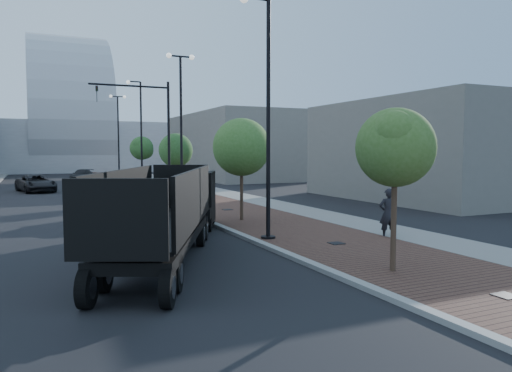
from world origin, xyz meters
name	(u,v)px	position (x,y,z in m)	size (l,w,h in m)	color
ground	(465,331)	(0.00, 0.00, 0.00)	(220.00, 220.00, 0.00)	black
sidewalk	(160,186)	(3.50, 40.00, 0.06)	(7.00, 140.00, 0.12)	#4C2D23
concrete_strip	(187,185)	(6.20, 40.00, 0.07)	(2.40, 140.00, 0.13)	slate
curb	(123,187)	(0.00, 40.00, 0.07)	(0.30, 140.00, 0.14)	gray
dump_truck	(178,211)	(-2.69, 10.98, 1.25)	(7.36, 13.00, 2.95)	black
white_sedan	(109,208)	(-4.33, 17.43, 0.71)	(1.51, 4.34, 1.43)	silver
dark_car_mid	(36,183)	(-7.49, 38.03, 0.73)	(2.42, 5.25, 1.46)	black
dark_car_far	(82,175)	(-2.59, 52.69, 0.63)	(1.78, 4.37, 1.27)	black
pedestrian	(388,214)	(5.15, 8.47, 1.01)	(0.74, 0.48, 2.02)	black
streetlight_1	(266,129)	(0.49, 10.00, 4.34)	(1.44, 0.56, 9.21)	black
streetlight_2	(181,129)	(0.60, 22.00, 4.82)	(1.72, 0.56, 9.28)	black
streetlight_3	(140,140)	(0.49, 34.00, 4.34)	(1.44, 0.56, 9.21)	black
streetlight_4	(118,138)	(0.60, 46.00, 4.82)	(1.72, 0.56, 9.28)	black
traffic_mast	(155,128)	(-0.30, 25.00, 4.98)	(5.09, 0.20, 8.00)	black
tree_0	(396,148)	(1.65, 4.02, 3.59)	(2.28, 2.21, 4.70)	#382619
tree_1	(242,147)	(1.65, 15.02, 3.66)	(2.80, 2.80, 5.07)	#382619
tree_2	(176,150)	(1.65, 27.02, 3.50)	(2.44, 2.40, 4.71)	#382619
tree_3	(142,148)	(1.65, 39.02, 3.69)	(2.26, 2.19, 4.80)	#382619
convention_center	(68,136)	(-2.00, 85.00, 6.00)	(50.00, 30.00, 50.00)	#9A9EA4
commercial_block_ne	(239,146)	(16.00, 50.00, 4.00)	(12.00, 22.00, 8.00)	slate
commercial_block_e	(424,150)	(18.00, 20.00, 3.50)	(10.00, 16.00, 7.00)	#65625B
utility_cover_0	(506,296)	(2.40, 1.00, 0.13)	(0.50, 0.50, 0.02)	black
utility_cover_1	(336,243)	(2.40, 8.00, 0.13)	(0.50, 0.50, 0.02)	black
utility_cover_2	(227,210)	(2.40, 19.00, 0.13)	(0.50, 0.50, 0.02)	black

